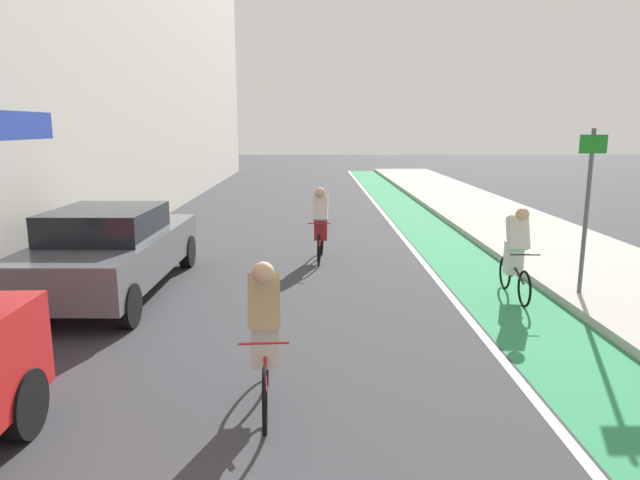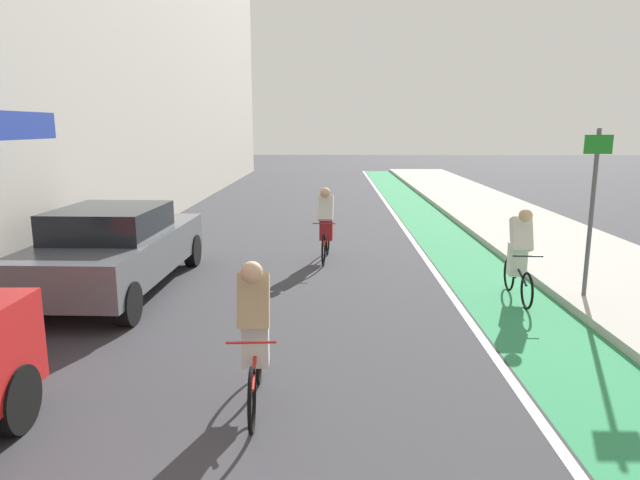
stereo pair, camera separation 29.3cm
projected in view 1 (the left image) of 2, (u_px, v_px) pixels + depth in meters
The scene contains 9 objects.
ground_plane at pixel (304, 231), 15.88m from camera, with size 87.70×87.70×0.00m, color #38383D.
bike_lane_paint at pixel (417, 220), 17.89m from camera, with size 1.60×39.86×0.00m, color #2D8451.
lane_divider_stripe at pixel (388, 220), 17.87m from camera, with size 0.12×39.86×0.00m, color white.
sidewalk_right at pixel (496, 217), 17.91m from camera, with size 3.45×39.86×0.14m, color #A8A59E.
parked_sedan_gray at pixel (112, 249), 9.89m from camera, with size 2.00×4.80×1.53m.
cyclist_lead at pixel (265, 333), 5.82m from camera, with size 0.48×1.69×1.60m.
cyclist_mid at pixel (516, 252), 9.62m from camera, with size 0.48×1.65×1.58m.
cyclist_trailing at pixel (321, 224), 12.35m from camera, with size 0.48×1.73×1.62m.
street_sign_post at pixel (588, 197), 9.22m from camera, with size 0.44×0.07×2.72m.
Camera 1 is at (0.23, 0.31, 2.89)m, focal length 31.81 mm.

